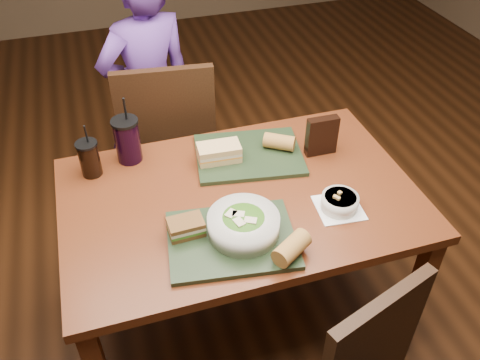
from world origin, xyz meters
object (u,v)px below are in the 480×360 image
object	(u,v)px
tray_near	(232,240)
salad_bowl	(243,224)
chair_far	(166,143)
baguette_far	(279,142)
cup_berry	(127,140)
sandwich_far	(219,152)
diner	(150,95)
soup_bowl	(340,202)
dining_table	(240,212)
baguette_near	(292,248)
chip_bag	(322,136)
cup_cola	(89,158)
sandwich_near	(186,227)
tray_far	(249,155)

from	to	relation	value
tray_near	salad_bowl	distance (m)	0.07
chair_far	baguette_far	bearing A→B (deg)	-50.14
cup_berry	sandwich_far	bearing A→B (deg)	-21.30
diner	soup_bowl	distance (m)	1.23
dining_table	baguette_far	bearing A→B (deg)	41.89
baguette_near	chip_bag	distance (m)	0.60
cup_cola	cup_berry	size ratio (longest dim) A/B	0.79
diner	salad_bowl	world-z (taller)	diner
chair_far	tray_near	size ratio (longest dim) A/B	2.38
soup_bowl	baguette_near	world-z (taller)	baguette_near
sandwich_near	sandwich_far	bearing A→B (deg)	59.25
dining_table	soup_bowl	distance (m)	0.38
tray_far	soup_bowl	distance (m)	0.44
cup_cola	sandwich_near	bearing A→B (deg)	-58.11
diner	sandwich_far	size ratio (longest dim) A/B	7.87
sandwich_near	baguette_far	distance (m)	0.59
dining_table	tray_near	world-z (taller)	tray_near
sandwich_near	baguette_near	xyz separation A→B (m)	(0.30, -0.20, 0.01)
soup_bowl	sandwich_near	bearing A→B (deg)	177.35
baguette_near	cup_cola	bearing A→B (deg)	131.90
chip_bag	sandwich_far	bearing A→B (deg)	173.20
soup_bowl	baguette_far	distance (m)	0.39
dining_table	baguette_near	xyz separation A→B (m)	(0.06, -0.35, 0.14)
tray_far	baguette_far	bearing A→B (deg)	-2.04
soup_bowl	baguette_near	bearing A→B (deg)	-146.02
tray_near	salad_bowl	size ratio (longest dim) A/B	1.75
tray_far	cup_berry	size ratio (longest dim) A/B	1.48
sandwich_near	dining_table	bearing A→B (deg)	32.73
dining_table	tray_far	distance (m)	0.26
tray_near	cup_berry	bearing A→B (deg)	114.92
chair_far	cup_berry	distance (m)	0.48
salad_bowl	tray_far	bearing A→B (deg)	69.47
tray_far	sandwich_far	bearing A→B (deg)	-178.33
sandwich_near	cup_cola	size ratio (longest dim) A/B	0.53
soup_bowl	baguette_far	size ratio (longest dim) A/B	1.41
sandwich_far	cup_berry	xyz separation A→B (m)	(-0.33, 0.13, 0.04)
baguette_near	chip_bag	size ratio (longest dim) A/B	0.80
tray_near	soup_bowl	xyz separation A→B (m)	(0.41, 0.04, 0.02)
salad_bowl	cup_berry	bearing A→B (deg)	119.19
chair_far	sandwich_near	size ratio (longest dim) A/B	8.36
baguette_far	tray_near	bearing A→B (deg)	-127.67
chair_far	dining_table	bearing A→B (deg)	-76.51
chair_far	sandwich_near	xyz separation A→B (m)	(-0.07, -0.83, 0.24)
diner	cup_berry	size ratio (longest dim) A/B	4.76
diner	chair_far	bearing A→B (deg)	78.67
sandwich_near	baguette_far	world-z (taller)	baguette_far
soup_bowl	chip_bag	xyz separation A→B (m)	(0.07, 0.33, 0.05)
tray_far	baguette_near	distance (m)	0.56
diner	sandwich_far	distance (m)	0.76
salad_bowl	chip_bag	distance (m)	0.57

